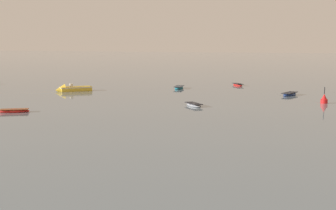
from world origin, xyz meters
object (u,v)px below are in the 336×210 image
rowboat_moored_5 (194,105)px  rowboat_moored_7 (179,88)px  motorboat_moored_1 (71,90)px  rowboat_moored_4 (14,111)px  channel_buoy (324,100)px  rowboat_moored_0 (238,85)px  rowboat_moored_3 (290,94)px

rowboat_moored_5 → rowboat_moored_7: size_ratio=0.78×
motorboat_moored_1 → rowboat_moored_7: (14.04, 11.99, -0.11)m
rowboat_moored_4 → channel_buoy: (30.35, 23.85, 0.32)m
rowboat_moored_0 → channel_buoy: size_ratio=1.50×
rowboat_moored_3 → rowboat_moored_7: 19.63m
rowboat_moored_5 → rowboat_moored_7: bearing=-18.7°
motorboat_moored_1 → rowboat_moored_4: 23.72m
rowboat_moored_3 → rowboat_moored_4: 39.82m
rowboat_moored_0 → rowboat_moored_5: rowboat_moored_0 is taller
rowboat_moored_0 → rowboat_moored_7: 12.55m
rowboat_moored_0 → rowboat_moored_3: 17.41m
rowboat_moored_4 → rowboat_moored_5: 21.26m
motorboat_moored_1 → rowboat_moored_5: 26.59m
rowboat_moored_7 → motorboat_moored_1: bearing=-65.0°
motorboat_moored_1 → channel_buoy: (39.53, 1.97, 0.18)m
rowboat_moored_4 → channel_buoy: bearing=-178.9°
motorboat_moored_1 → rowboat_moored_7: bearing=171.3°
rowboat_moored_0 → rowboat_moored_5: size_ratio=1.06×
rowboat_moored_4 → rowboat_moored_0: bearing=-142.6°
rowboat_moored_5 → rowboat_moored_7: rowboat_moored_7 is taller
rowboat_moored_0 → motorboat_moored_1: bearing=98.1°
rowboat_moored_7 → rowboat_moored_4: bearing=-23.7°
rowboat_moored_0 → rowboat_moored_4: (-12.23, -44.01, -0.01)m
rowboat_moored_0 → rowboat_moored_5: (3.93, -30.19, -0.01)m
motorboat_moored_1 → rowboat_moored_5: (25.34, -8.05, -0.13)m
rowboat_moored_0 → channel_buoy: (18.12, -20.16, 0.31)m
rowboat_moored_5 → rowboat_moored_3: bearing=-72.9°
motorboat_moored_1 → rowboat_moored_4: (9.18, -21.87, -0.13)m
motorboat_moored_1 → rowboat_moored_3: 34.89m
rowboat_moored_4 → rowboat_moored_7: 34.21m
rowboat_moored_4 → rowboat_moored_5: (16.16, 13.82, 0.00)m
rowboat_moored_0 → rowboat_moored_3: (12.12, -12.50, 0.02)m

